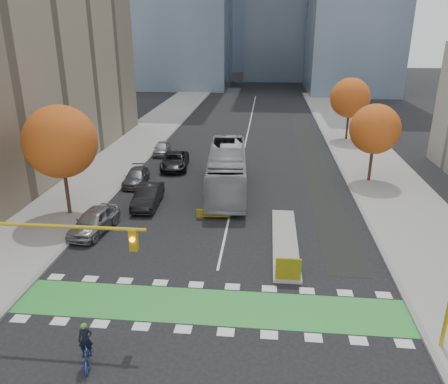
% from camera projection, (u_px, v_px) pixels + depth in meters
% --- Properties ---
extents(ground, '(300.00, 300.00, 0.00)m').
position_uv_depth(ground, '(206.00, 325.00, 20.63)').
color(ground, black).
rests_on(ground, ground).
extents(sidewalk_west, '(7.00, 120.00, 0.15)m').
position_uv_depth(sidewalk_west, '(92.00, 179.00, 40.49)').
color(sidewalk_west, gray).
rests_on(sidewalk_west, ground).
extents(sidewalk_east, '(7.00, 120.00, 0.15)m').
position_uv_depth(sidewalk_east, '(391.00, 189.00, 37.97)').
color(sidewalk_east, gray).
rests_on(sidewalk_east, ground).
extents(curb_west, '(0.30, 120.00, 0.16)m').
position_uv_depth(curb_west, '(128.00, 180.00, 40.16)').
color(curb_west, gray).
rests_on(curb_west, ground).
extents(curb_east, '(0.30, 120.00, 0.16)m').
position_uv_depth(curb_east, '(350.00, 187.00, 38.30)').
color(curb_east, gray).
rests_on(curb_east, ground).
extents(bike_crossing, '(20.00, 3.00, 0.01)m').
position_uv_depth(bike_crossing, '(210.00, 306.00, 22.02)').
color(bike_crossing, green).
rests_on(bike_crossing, ground).
extents(centre_line, '(0.15, 70.00, 0.01)m').
position_uv_depth(centre_line, '(247.00, 134.00, 57.89)').
color(centre_line, silver).
rests_on(centre_line, ground).
extents(bike_lane_paint, '(2.50, 50.00, 0.01)m').
position_uv_depth(bike_lane_paint, '(311.00, 156.00, 47.87)').
color(bike_lane_paint, black).
rests_on(bike_lane_paint, ground).
extents(median_island, '(1.60, 10.00, 0.16)m').
position_uv_depth(median_island, '(285.00, 241.00, 28.61)').
color(median_island, gray).
rests_on(median_island, ground).
extents(hazard_board, '(1.40, 0.12, 1.30)m').
position_uv_depth(hazard_board, '(288.00, 269.00, 23.89)').
color(hazard_board, yellow).
rests_on(hazard_board, median_island).
extents(tree_west, '(5.20, 5.20, 8.22)m').
position_uv_depth(tree_west, '(60.00, 142.00, 30.95)').
color(tree_west, '#332114').
rests_on(tree_west, ground).
extents(tree_east_near, '(4.40, 4.40, 7.08)m').
position_uv_depth(tree_east_near, '(375.00, 129.00, 38.29)').
color(tree_east_near, '#332114').
rests_on(tree_east_near, ground).
extents(tree_east_far, '(4.80, 4.80, 7.65)m').
position_uv_depth(tree_east_far, '(350.00, 98.00, 53.02)').
color(tree_east_far, '#332114').
rests_on(tree_east_far, ground).
extents(traffic_signal_west, '(8.53, 0.56, 5.20)m').
position_uv_depth(traffic_signal_west, '(27.00, 246.00, 19.47)').
color(traffic_signal_west, '#BF9914').
rests_on(traffic_signal_west, ground).
extents(cyclist, '(1.14, 1.88, 2.05)m').
position_uv_depth(cyclist, '(87.00, 351.00, 18.01)').
color(cyclist, navy).
rests_on(cyclist, ground).
extents(bus, '(4.01, 13.32, 3.66)m').
position_uv_depth(bus, '(227.00, 170.00, 37.35)').
color(bus, '#9B9FA2').
rests_on(bus, ground).
extents(parked_car_a, '(2.55, 5.06, 1.65)m').
position_uv_depth(parked_car_a, '(94.00, 221.00, 29.82)').
color(parked_car_a, gray).
rests_on(parked_car_a, ground).
extents(parked_car_b, '(1.94, 5.05, 1.64)m').
position_uv_depth(parked_car_b, '(148.00, 196.00, 34.25)').
color(parked_car_b, black).
rests_on(parked_car_b, ground).
extents(parked_car_c, '(2.20, 4.70, 1.33)m').
position_uv_depth(parked_car_c, '(136.00, 177.00, 39.19)').
color(parked_car_c, '#525358').
rests_on(parked_car_c, ground).
extents(parked_car_d, '(3.12, 5.77, 1.54)m').
position_uv_depth(parked_car_d, '(175.00, 161.00, 43.58)').
color(parked_car_d, black).
rests_on(parked_car_d, ground).
extents(parked_car_e, '(1.84, 4.09, 1.36)m').
position_uv_depth(parked_car_e, '(162.00, 148.00, 48.50)').
color(parked_car_e, '#A7A6AB').
rests_on(parked_car_e, ground).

